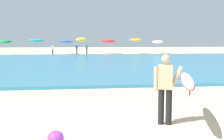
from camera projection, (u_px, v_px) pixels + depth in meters
sea at (79, 62)px, 25.81m from camera, size 120.00×28.00×0.14m
surfer_with_board at (176, 83)px, 6.81m from camera, size 1.35×2.83×1.73m
beach_umbrella_0 at (5, 42)px, 39.98m from camera, size 1.73×1.76×2.22m
beach_umbrella_1 at (36, 41)px, 40.08m from camera, size 2.15×2.18×2.30m
beach_umbrella_2 at (66, 42)px, 42.35m from camera, size 2.08×2.09×2.10m
beach_umbrella_3 at (82, 40)px, 41.36m from camera, size 1.70×1.71×2.49m
beach_umbrella_4 at (108, 41)px, 42.76m from camera, size 2.25×2.28×2.32m
beach_umbrella_5 at (136, 40)px, 43.13m from camera, size 1.98×2.00×2.42m
beach_umbrella_6 at (158, 42)px, 43.99m from camera, size 1.81×1.83×2.12m
beachgoer_near_row_left at (87, 49)px, 40.13m from camera, size 0.32×0.20×1.58m
beachgoer_near_row_mid at (77, 49)px, 40.64m from camera, size 0.32×0.20×1.58m
beachgoer_near_row_right at (53, 49)px, 39.91m from camera, size 0.32×0.20×1.58m
beach_ball at (56, 139)px, 5.47m from camera, size 0.33×0.33×0.33m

